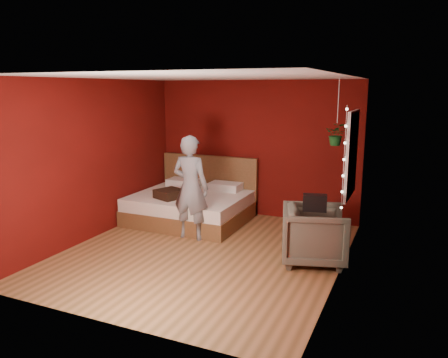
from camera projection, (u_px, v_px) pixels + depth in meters
floor at (204, 252)px, 6.64m from camera, size 4.50×4.50×0.00m
room_walls at (203, 142)px, 6.30m from camera, size 4.04×4.54×2.62m
window at (351, 154)px, 6.36m from camera, size 0.05×0.97×1.27m
fairy_lights at (344, 160)px, 5.90m from camera, size 0.04×0.04×1.45m
bed at (193, 205)px, 8.23m from camera, size 2.05×1.74×1.12m
person at (191, 188)px, 7.10m from camera, size 0.63×0.42×1.72m
armchair at (314, 235)px, 6.19m from camera, size 1.10×1.08×0.81m
handbag at (315, 203)px, 5.91m from camera, size 0.34×0.22×0.23m
throw_pillow at (170, 194)px, 7.82m from camera, size 0.57×0.57×0.15m
hanging_plant at (337, 134)px, 6.72m from camera, size 0.33×0.29×1.03m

